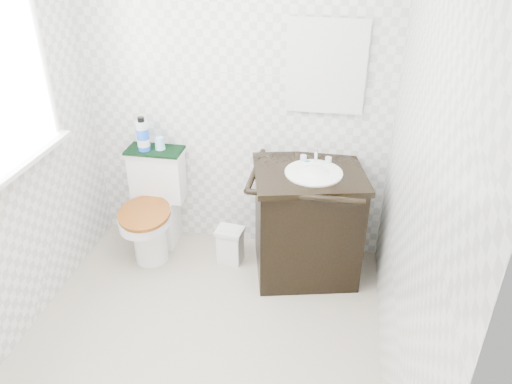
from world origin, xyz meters
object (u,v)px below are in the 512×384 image
(toilet, at_px, (155,210))
(mouthwash_bottle, at_px, (143,135))
(vanity, at_px, (307,220))
(trash_bin, at_px, (230,245))
(cup, at_px, (160,143))

(toilet, bearing_deg, mouthwash_bottle, 124.65)
(toilet, xyz_separation_m, vanity, (1.16, -0.07, 0.09))
(trash_bin, relative_size, mouthwash_bottle, 1.12)
(trash_bin, distance_m, mouthwash_bottle, 1.03)
(trash_bin, bearing_deg, mouthwash_bottle, 166.35)
(trash_bin, bearing_deg, cup, 160.50)
(mouthwash_bottle, height_order, cup, mouthwash_bottle)
(trash_bin, relative_size, cup, 3.02)
(toilet, height_order, cup, cup)
(vanity, bearing_deg, trash_bin, 179.98)
(trash_bin, xyz_separation_m, mouthwash_bottle, (-0.67, 0.16, 0.77))
(mouthwash_bottle, bearing_deg, trash_bin, -13.65)
(cup, bearing_deg, mouthwash_bottle, -161.73)
(toilet, distance_m, cup, 0.52)
(toilet, relative_size, mouthwash_bottle, 3.08)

